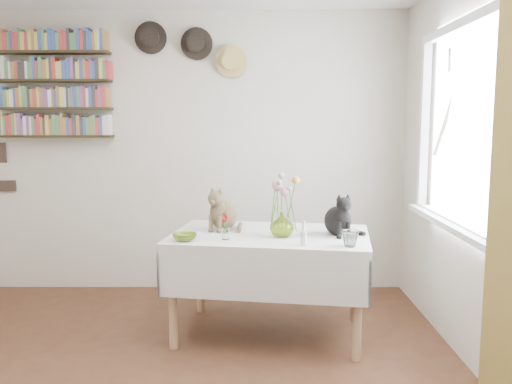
{
  "coord_description": "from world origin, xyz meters",
  "views": [
    {
      "loc": [
        0.68,
        -2.62,
        1.53
      ],
      "look_at": [
        0.67,
        1.05,
        1.05
      ],
      "focal_mm": 38.0,
      "sensor_mm": 36.0,
      "label": 1
    }
  ],
  "objects_px": {
    "black_cat": "(338,213)",
    "bookshelf_unit": "(53,85)",
    "flower_vase": "(282,224)",
    "tabby_cat": "(224,207)",
    "dining_table": "(270,259)"
  },
  "relations": [
    {
      "from": "flower_vase",
      "to": "bookshelf_unit",
      "type": "relative_size",
      "value": 0.17
    },
    {
      "from": "dining_table",
      "to": "bookshelf_unit",
      "type": "distance_m",
      "value": 2.48
    },
    {
      "from": "flower_vase",
      "to": "bookshelf_unit",
      "type": "height_order",
      "value": "bookshelf_unit"
    },
    {
      "from": "tabby_cat",
      "to": "flower_vase",
      "type": "relative_size",
      "value": 1.89
    },
    {
      "from": "black_cat",
      "to": "bookshelf_unit",
      "type": "relative_size",
      "value": 0.31
    },
    {
      "from": "black_cat",
      "to": "flower_vase",
      "type": "height_order",
      "value": "black_cat"
    },
    {
      "from": "bookshelf_unit",
      "to": "black_cat",
      "type": "bearing_deg",
      "value": -24.09
    },
    {
      "from": "flower_vase",
      "to": "dining_table",
      "type": "bearing_deg",
      "value": 127.24
    },
    {
      "from": "dining_table",
      "to": "black_cat",
      "type": "bearing_deg",
      "value": -3.9
    },
    {
      "from": "black_cat",
      "to": "flower_vase",
      "type": "bearing_deg",
      "value": 178.92
    },
    {
      "from": "dining_table",
      "to": "bookshelf_unit",
      "type": "relative_size",
      "value": 1.5
    },
    {
      "from": "dining_table",
      "to": "flower_vase",
      "type": "relative_size",
      "value": 8.62
    },
    {
      "from": "black_cat",
      "to": "tabby_cat",
      "type": "bearing_deg",
      "value": 154.95
    },
    {
      "from": "tabby_cat",
      "to": "bookshelf_unit",
      "type": "bearing_deg",
      "value": 177.59
    },
    {
      "from": "tabby_cat",
      "to": "black_cat",
      "type": "height_order",
      "value": "tabby_cat"
    }
  ]
}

